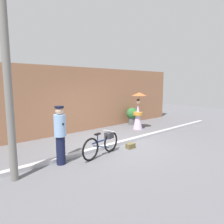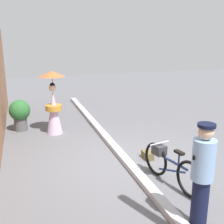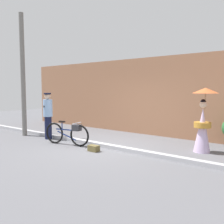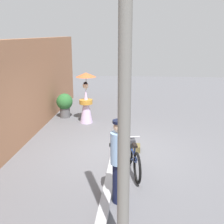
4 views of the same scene
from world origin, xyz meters
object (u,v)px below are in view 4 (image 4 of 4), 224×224
object	(u,v)px
person_with_parasol	(86,99)
utility_pole	(124,101)
person_officer	(119,160)
bicycle_near_officer	(133,155)
potted_plant_by_door	(65,104)
backpack_on_pavement	(137,148)

from	to	relation	value
person_with_parasol	utility_pole	size ratio (longest dim) A/B	0.40
person_officer	person_with_parasol	size ratio (longest dim) A/B	0.91
bicycle_near_officer	potted_plant_by_door	bearing A→B (deg)	32.39
bicycle_near_officer	person_with_parasol	distance (m)	4.26
person_with_parasol	backpack_on_pavement	bearing A→B (deg)	-143.11
bicycle_near_officer	person_officer	distance (m)	1.48
bicycle_near_officer	potted_plant_by_door	distance (m)	5.24
bicycle_near_officer	potted_plant_by_door	world-z (taller)	potted_plant_by_door
person_officer	bicycle_near_officer	bearing A→B (deg)	-9.99
person_officer	utility_pole	size ratio (longest dim) A/B	0.36
person_with_parasol	backpack_on_pavement	size ratio (longest dim) A/B	5.75
bicycle_near_officer	backpack_on_pavement	bearing A→B (deg)	-4.55
bicycle_near_officer	person_with_parasol	world-z (taller)	person_with_parasol
person_with_parasol	utility_pole	bearing A→B (deg)	-164.97
bicycle_near_officer	person_officer	size ratio (longest dim) A/B	1.00
person_officer	person_with_parasol	distance (m)	5.41
backpack_on_pavement	person_officer	bearing A→B (deg)	172.57
backpack_on_pavement	potted_plant_by_door	bearing A→B (deg)	42.29
person_with_parasol	backpack_on_pavement	xyz separation A→B (m)	(-2.57, -1.93, -0.83)
person_officer	utility_pole	xyz separation A→B (m)	(-1.33, -0.15, 1.48)
utility_pole	person_with_parasol	bearing A→B (deg)	15.03
person_with_parasol	bicycle_near_officer	bearing A→B (deg)	-154.27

